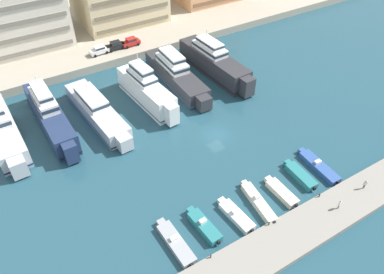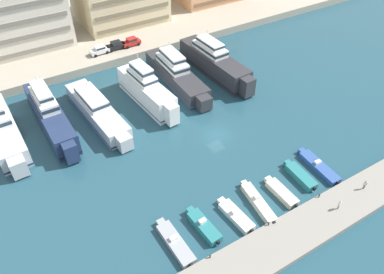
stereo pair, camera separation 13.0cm
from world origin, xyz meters
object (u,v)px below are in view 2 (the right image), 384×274
object	(u,v)px
car_white_far_left	(100,50)
motorboat_teal_center_right	(300,176)
pedestrian_mid_deck	(339,204)
motorboat_blue_mid_right	(319,166)
car_red_mid_left	(131,41)
yacht_charcoal_center_right	(214,62)
motorboat_teal_left	(203,226)
car_black_left	(116,45)
yacht_white_center_left	(147,90)
motorboat_white_mid_left	(236,215)
motorboat_cream_center_left	(258,202)
yacht_charcoal_center	(176,73)
yacht_silver_far_left	(2,128)
yacht_silver_mid_left	(97,110)
yacht_navy_left	(50,114)
motorboat_grey_far_left	(175,243)
pedestrian_near_edge	(365,184)
motorboat_cream_center	(281,192)

from	to	relation	value
car_white_far_left	motorboat_teal_center_right	bearing A→B (deg)	-75.17
car_white_far_left	pedestrian_mid_deck	size ratio (longest dim) A/B	2.68
motorboat_blue_mid_right	car_red_mid_left	distance (m)	48.97
yacht_charcoal_center_right	car_white_far_left	world-z (taller)	yacht_charcoal_center_right
car_red_mid_left	motorboat_teal_left	bearing A→B (deg)	-103.64
motorboat_blue_mid_right	pedestrian_mid_deck	size ratio (longest dim) A/B	5.32
car_black_left	yacht_white_center_left	bearing A→B (deg)	-95.49
motorboat_white_mid_left	motorboat_cream_center_left	xyz separation A→B (m)	(3.90, 0.16, 0.07)
yacht_charcoal_center	motorboat_cream_center_left	size ratio (longest dim) A/B	2.71
yacht_silver_far_left	pedestrian_mid_deck	distance (m)	52.85
yacht_silver_far_left	yacht_charcoal_center_right	world-z (taller)	yacht_charcoal_center_right
yacht_silver_mid_left	motorboat_white_mid_left	size ratio (longest dim) A/B	3.20
yacht_silver_far_left	motorboat_blue_mid_right	xyz separation A→B (m)	(39.45, -31.86, -1.94)
yacht_white_center_left	motorboat_teal_left	size ratio (longest dim) A/B	2.71
yacht_charcoal_center	motorboat_blue_mid_right	bearing A→B (deg)	-78.24
motorboat_teal_left	motorboat_teal_center_right	bearing A→B (deg)	0.38
motorboat_teal_left	motorboat_blue_mid_right	size ratio (longest dim) A/B	0.79
yacht_navy_left	motorboat_grey_far_left	world-z (taller)	yacht_navy_left
yacht_silver_mid_left	yacht_charcoal_center_right	xyz separation A→B (m)	(26.01, 2.07, 0.85)
yacht_navy_left	yacht_white_center_left	bearing A→B (deg)	-6.91
yacht_white_center_left	pedestrian_mid_deck	world-z (taller)	yacht_white_center_left
yacht_silver_mid_left	motorboat_white_mid_left	distance (m)	31.17
motorboat_white_mid_left	pedestrian_near_edge	size ratio (longest dim) A/B	4.27
yacht_white_center_left	motorboat_white_mid_left	xyz separation A→B (m)	(-1.60, -29.96, -2.26)
yacht_silver_far_left	yacht_charcoal_center_right	xyz separation A→B (m)	(41.17, -0.58, 0.21)
yacht_charcoal_center_right	car_white_far_left	distance (m)	24.83
yacht_silver_far_left	yacht_silver_mid_left	size ratio (longest dim) A/B	0.97
yacht_silver_mid_left	motorboat_white_mid_left	world-z (taller)	yacht_silver_mid_left
motorboat_blue_mid_right	yacht_charcoal_center_right	bearing A→B (deg)	86.84
yacht_navy_left	yacht_charcoal_center	world-z (taller)	yacht_navy_left
motorboat_white_mid_left	motorboat_teal_center_right	xyz separation A→B (m)	(12.41, 0.85, 0.08)
yacht_silver_far_left	car_white_far_left	xyz separation A→B (m)	(22.89, 16.22, 0.36)
motorboat_white_mid_left	motorboat_cream_center	bearing A→B (deg)	-0.80
motorboat_teal_center_right	pedestrian_mid_deck	world-z (taller)	pedestrian_mid_deck
motorboat_teal_center_right	pedestrian_mid_deck	distance (m)	7.37
yacht_charcoal_center_right	car_black_left	size ratio (longest dim) A/B	5.36
motorboat_teal_left	car_red_mid_left	size ratio (longest dim) A/B	1.60
motorboat_cream_center_left	pedestrian_near_edge	bearing A→B (deg)	-22.71
motorboat_teal_left	car_white_far_left	xyz separation A→B (m)	(4.31, 48.21, 2.18)
yacht_silver_far_left	motorboat_teal_center_right	size ratio (longest dim) A/B	3.24
motorboat_teal_left	yacht_silver_mid_left	bearing A→B (deg)	96.64
yacht_silver_mid_left	car_red_mid_left	xyz separation A→B (m)	(15.11, 18.84, 1.00)
car_black_left	pedestrian_mid_deck	world-z (taller)	car_black_left
yacht_charcoal_center	pedestrian_mid_deck	bearing A→B (deg)	-86.00
motorboat_teal_left	motorboat_white_mid_left	xyz separation A→B (m)	(4.64, -0.74, -0.12)
motorboat_cream_center_left	motorboat_blue_mid_right	size ratio (longest dim) A/B	0.98
yacht_silver_mid_left	car_black_left	xyz separation A→B (m)	(11.50, 19.04, 1.00)
motorboat_teal_center_right	motorboat_blue_mid_right	size ratio (longest dim) A/B	0.77
motorboat_white_mid_left	car_red_mid_left	bearing A→B (deg)	81.80
yacht_white_center_left	motorboat_grey_far_left	size ratio (longest dim) A/B	2.26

